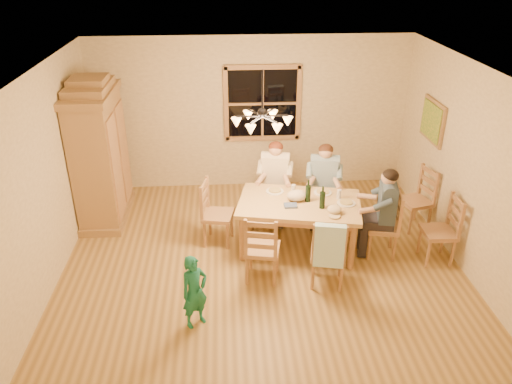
{
  "coord_description": "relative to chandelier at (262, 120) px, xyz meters",
  "views": [
    {
      "loc": [
        -0.47,
        -5.9,
        4.06
      ],
      "look_at": [
        -0.07,
        0.1,
        1.03
      ],
      "focal_mm": 35.0,
      "sensor_mm": 36.0,
      "label": 1
    }
  ],
  "objects": [
    {
      "name": "chair_near_left",
      "position": [
        -0.02,
        -0.42,
        -1.77
      ],
      "size": [
        0.52,
        0.5,
        0.99
      ],
      "rotation": [
        0.0,
        0.0,
        -0.2
      ],
      "color": "#A47248",
      "rests_on": "floor"
    },
    {
      "name": "napkin",
      "position": [
        0.42,
        0.15,
        -1.3
      ],
      "size": [
        0.2,
        0.17,
        0.03
      ],
      "primitive_type": "cube",
      "rotation": [
        0.0,
        0.0,
        -0.2
      ],
      "color": "#43547C",
      "rests_on": "dining_table"
    },
    {
      "name": "chandelier",
      "position": [
        0.0,
        0.0,
        0.0
      ],
      "size": [
        0.77,
        0.68,
        0.71
      ],
      "color": "black",
      "rests_on": "ceiling"
    },
    {
      "name": "wall_back",
      "position": [
        0.0,
        2.5,
        -0.73
      ],
      "size": [
        5.5,
        0.02,
        2.7
      ],
      "primitive_type": "cube",
      "color": "tan",
      "rests_on": "floor"
    },
    {
      "name": "chair_far_left",
      "position": [
        0.3,
        1.16,
        -1.77
      ],
      "size": [
        0.52,
        0.5,
        0.99
      ],
      "rotation": [
        0.0,
        0.0,
        2.94
      ],
      "color": "#A47248",
      "rests_on": "floor"
    },
    {
      "name": "ceiling",
      "position": [
        0.0,
        0.0,
        0.62
      ],
      "size": [
        5.5,
        5.0,
        0.02
      ],
      "primitive_type": "cube",
      "color": "white",
      "rests_on": "wall_back"
    },
    {
      "name": "chair_far_right",
      "position": [
        1.05,
        1.0,
        -1.77
      ],
      "size": [
        0.52,
        0.5,
        0.99
      ],
      "rotation": [
        0.0,
        0.0,
        2.94
      ],
      "color": "#A47248",
      "rests_on": "floor"
    },
    {
      "name": "plate_woman",
      "position": [
        0.24,
        0.62,
        -1.31
      ],
      "size": [
        0.26,
        0.26,
        0.02
      ],
      "primitive_type": "cylinder",
      "color": "white",
      "rests_on": "dining_table"
    },
    {
      "name": "plate_plaid",
      "position": [
        0.94,
        0.53,
        -1.31
      ],
      "size": [
        0.26,
        0.26,
        0.02
      ],
      "primitive_type": "cylinder",
      "color": "white",
      "rests_on": "dining_table"
    },
    {
      "name": "adult_plaid_man",
      "position": [
        1.05,
        1.0,
        -1.24
      ],
      "size": [
        0.46,
        0.49,
        0.87
      ],
      "rotation": [
        0.0,
        0.0,
        2.94
      ],
      "color": "#2D607D",
      "rests_on": "floor"
    },
    {
      "name": "floor",
      "position": [
        0.0,
        0.0,
        -2.08
      ],
      "size": [
        5.5,
        5.5,
        0.0
      ],
      "primitive_type": "plane",
      "color": "olive",
      "rests_on": "ground"
    },
    {
      "name": "chair_end_left",
      "position": [
        -0.6,
        0.52,
        -1.77
      ],
      "size": [
        0.5,
        0.52,
        0.99
      ],
      "rotation": [
        0.0,
        0.0,
        -1.77
      ],
      "color": "#A47248",
      "rests_on": "floor"
    },
    {
      "name": "adult_slate_man",
      "position": [
        1.72,
        0.04,
        -1.24
      ],
      "size": [
        0.49,
        0.46,
        0.87
      ],
      "rotation": [
        0.0,
        0.0,
        1.37
      ],
      "color": "#3B4C5E",
      "rests_on": "floor"
    },
    {
      "name": "adult_woman",
      "position": [
        0.3,
        1.16,
        -1.24
      ],
      "size": [
        0.46,
        0.49,
        0.87
      ],
      "rotation": [
        0.0,
        0.0,
        2.94
      ],
      "color": "beige",
      "rests_on": "floor"
    },
    {
      "name": "child",
      "position": [
        -0.87,
        -1.27,
        -1.61
      ],
      "size": [
        0.4,
        0.38,
        0.93
      ],
      "primitive_type": "imported",
      "rotation": [
        0.0,
        0.0,
        0.62
      ],
      "color": "#186D57",
      "rests_on": "floor"
    },
    {
      "name": "cloth_bundle",
      "position": [
        0.52,
        0.33,
        -1.24
      ],
      "size": [
        0.28,
        0.22,
        0.15
      ],
      "primitive_type": "ellipsoid",
      "color": "#C9B591",
      "rests_on": "dining_table"
    },
    {
      "name": "wine_glass_a",
      "position": [
        0.51,
        0.55,
        -1.25
      ],
      "size": [
        0.06,
        0.06,
        0.14
      ],
      "primitive_type": "cylinder",
      "color": "silver",
      "rests_on": "dining_table"
    },
    {
      "name": "chair_spare_back",
      "position": [
        2.45,
        0.75,
        -1.77
      ],
      "size": [
        0.52,
        0.53,
        0.99
      ],
      "rotation": [
        0.0,
        0.0,
        1.83
      ],
      "color": "#A47248",
      "rests_on": "floor"
    },
    {
      "name": "dining_table",
      "position": [
        0.56,
        0.28,
        -1.42
      ],
      "size": [
        1.89,
        1.37,
        0.76
      ],
      "rotation": [
        0.0,
        0.0,
        -0.2
      ],
      "color": "tan",
      "rests_on": "floor"
    },
    {
      "name": "wall_left",
      "position": [
        -2.75,
        0.0,
        -0.73
      ],
      "size": [
        0.02,
        5.0,
        2.7
      ],
      "primitive_type": "cube",
      "color": "tan",
      "rests_on": "floor"
    },
    {
      "name": "wine_bottle_b",
      "position": [
        0.84,
        0.09,
        -1.15
      ],
      "size": [
        0.08,
        0.08,
        0.33
      ],
      "primitive_type": "cylinder",
      "color": "black",
      "rests_on": "dining_table"
    },
    {
      "name": "wine_glass_b",
      "position": [
        1.14,
        0.35,
        -1.25
      ],
      "size": [
        0.06,
        0.06,
        0.14
      ],
      "primitive_type": "cylinder",
      "color": "silver",
      "rests_on": "dining_table"
    },
    {
      "name": "cap",
      "position": [
        0.99,
        -0.07,
        -1.26
      ],
      "size": [
        0.2,
        0.2,
        0.11
      ],
      "primitive_type": "ellipsoid",
      "color": "tan",
      "rests_on": "dining_table"
    },
    {
      "name": "chair_end_right",
      "position": [
        1.72,
        0.04,
        -1.77
      ],
      "size": [
        0.5,
        0.52,
        0.99
      ],
      "rotation": [
        0.0,
        0.0,
        1.37
      ],
      "color": "#A47248",
      "rests_on": "floor"
    },
    {
      "name": "wine_bottle_a",
      "position": [
        0.68,
        0.3,
        -1.15
      ],
      "size": [
        0.08,
        0.08,
        0.33
      ],
      "primitive_type": "cylinder",
      "color": "black",
      "rests_on": "dining_table"
    },
    {
      "name": "towel",
      "position": [
        0.78,
        -0.78,
        -1.38
      ],
      "size": [
        0.39,
        0.17,
        0.58
      ],
      "primitive_type": "cube",
      "rotation": [
        0.0,
        0.0,
        -0.2
      ],
      "color": "#B5E7F5",
      "rests_on": "chair_near_right"
    },
    {
      "name": "painting",
      "position": [
        2.71,
        1.2,
        -0.48
      ],
      "size": [
        0.06,
        0.78,
        0.64
      ],
      "color": "olive",
      "rests_on": "wall_right"
    },
    {
      "name": "plate_slate",
      "position": [
        1.21,
        0.18,
        -1.31
      ],
      "size": [
        0.26,
        0.26,
        0.02
      ],
      "primitive_type": "cylinder",
      "color": "white",
      "rests_on": "dining_table"
    },
    {
      "name": "chair_near_right",
      "position": [
        0.82,
        -0.6,
        -1.77
      ],
      "size": [
        0.52,
        0.5,
        0.99
      ],
      "rotation": [
        0.0,
        0.0,
        -0.2
      ],
      "color": "#A47248",
      "rests_on": "floor"
    },
    {
      "name": "armoire",
      "position": [
        -2.42,
        1.45,
        -1.02
      ],
      "size": [
        0.66,
        1.4,
        2.3
      ],
      "color": "olive",
      "rests_on": "floor"
    },
    {
      "name": "chair_spare_front",
      "position": [
        2.45,
        -0.16,
        -1.77
      ],
      "size": [
        0.43,
        0.45,
        0.99
      ],
      "rotation": [
        0.0,
        0.0,
        1.54
      ],
      "color": "#A47248",
      "rests_on": "floor"
    },
    {
      "name": "wall_right",
      "position": [
        2.75,
        0.0,
        -0.73
      ],
      "size": [
        0.02,
        5.0,
        2.7
      ],
      "primitive_type": "cube",
      "color": "tan",
      "rests_on": "floor"
    },
    {
      "name": "window",
      "position": [
        0.2,
        2.47,
        -0.53
      ],
      "size": [
        1.3,
        0.06,
        1.3
      ],
      "color": "black",
      "rests_on": "wall_back"
    }
  ]
}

